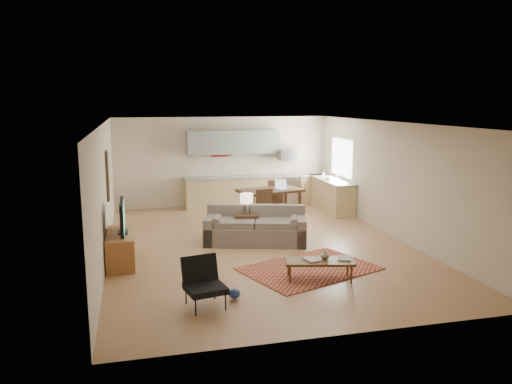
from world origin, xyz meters
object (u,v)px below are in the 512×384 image
object	(u,v)px
tv_credenza	(121,248)
console_table	(247,228)
coffee_table	(319,270)
dining_table	(270,205)
armchair	(205,284)
sofa	(255,226)

from	to	relation	value
tv_credenza	console_table	distance (m)	2.95
coffee_table	dining_table	bearing A→B (deg)	98.67
dining_table	console_table	bearing A→B (deg)	-135.08
coffee_table	console_table	world-z (taller)	console_table
coffee_table	dining_table	xyz separation A→B (m)	(0.37, 4.66, 0.23)
armchair	console_table	world-z (taller)	armchair
console_table	dining_table	xyz separation A→B (m)	(1.07, 1.85, 0.11)
sofa	tv_credenza	world-z (taller)	sofa
sofa	tv_credenza	distance (m)	3.02
sofa	dining_table	size ratio (longest dim) A/B	1.42
tv_credenza	console_table	xyz separation A→B (m)	(2.77, 1.03, -0.01)
coffee_table	armchair	world-z (taller)	armchair
sofa	tv_credenza	size ratio (longest dim) A/B	1.72
sofa	coffee_table	xyz separation A→B (m)	(0.55, -2.56, -0.22)
armchair	tv_credenza	bearing A→B (deg)	106.47
dining_table	sofa	bearing A→B (deg)	-128.68
sofa	console_table	world-z (taller)	sofa
console_table	dining_table	size ratio (longest dim) A/B	0.38
dining_table	tv_credenza	bearing A→B (deg)	-158.07
sofa	dining_table	distance (m)	2.29
tv_credenza	dining_table	world-z (taller)	dining_table
coffee_table	tv_credenza	size ratio (longest dim) A/B	0.90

